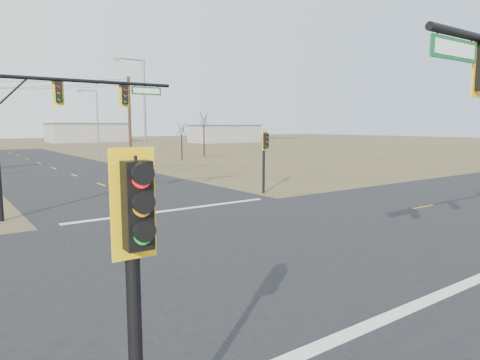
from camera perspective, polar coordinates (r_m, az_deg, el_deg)
name	(u,v)px	position (r m, az deg, el deg)	size (l,w,h in m)	color
ground	(258,240)	(17.69, 2.47, -7.96)	(320.00, 320.00, 0.00)	brown
road_ew	(258,239)	(17.69, 2.47, -7.93)	(160.00, 14.00, 0.02)	black
road_ns	(258,239)	(17.69, 2.47, -7.93)	(14.00, 160.00, 0.02)	black
stop_bar_near	(431,299)	(12.96, 24.12, -14.27)	(12.00, 0.40, 0.01)	silver
stop_bar_far	(174,210)	(23.88, -8.75, -3.96)	(12.00, 0.40, 0.01)	silver
mast_arm_far	(57,110)	(24.10, -23.24, 8.60)	(9.36, 0.52, 7.58)	black
pedestal_signal_ne	(265,147)	(29.24, 3.36, 4.36)	(0.67, 0.58, 4.32)	black
pedestal_signal_sw	(136,245)	(5.34, -13.67, -8.43)	(0.57, 0.50, 4.42)	black
utility_pole_near	(130,128)	(35.71, -14.47, 6.74)	(2.05, 0.59, 8.50)	#4C2F20
streetlight_a	(142,109)	(43.81, -12.88, 9.21)	(3.12, 0.48, 11.14)	slate
streetlight_b	(96,120)	(62.20, -18.65, 7.54)	(2.64, 0.27, 9.49)	slate
bare_tree_c	(181,128)	(57.68, -7.82, 6.88)	(2.62, 2.62, 5.48)	black
bare_tree_d	(204,119)	(64.62, -4.85, 8.14)	(3.17, 3.17, 7.00)	black
warehouse_mid	(87,133)	(128.45, -19.75, 5.91)	(20.00, 12.00, 5.00)	#AAA597
warehouse_right	(225,134)	(118.27, -2.05, 6.13)	(18.00, 10.00, 4.50)	#AAA597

